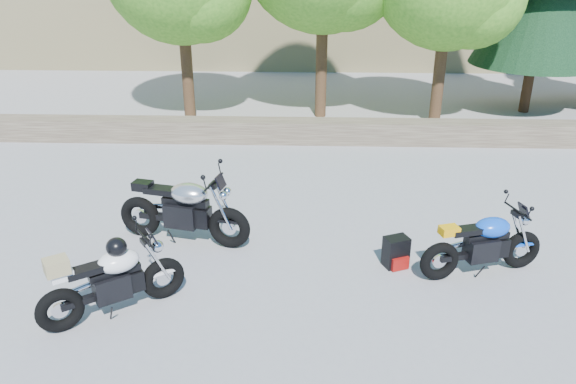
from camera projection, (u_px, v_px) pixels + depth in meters
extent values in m
plane|color=gray|center=(271.00, 272.00, 7.60)|extent=(90.00, 90.00, 0.00)
cube|color=brown|center=(286.00, 131.00, 12.52)|extent=(22.00, 0.55, 0.50)
cylinder|color=#382314|center=(186.00, 59.00, 13.65)|extent=(0.28, 0.28, 3.02)
cylinder|color=#382314|center=(322.00, 50.00, 13.84)|extent=(0.28, 0.28, 3.36)
cylinder|color=#382314|center=(440.00, 65.00, 13.29)|extent=(0.28, 0.28, 2.91)
cylinder|color=#382314|center=(530.00, 71.00, 14.46)|extent=(0.26, 0.26, 2.16)
torus|color=black|center=(229.00, 228.00, 8.11)|extent=(0.65, 0.30, 0.63)
torus|color=black|center=(140.00, 216.00, 8.44)|extent=(0.65, 0.30, 0.63)
cylinder|color=silver|center=(229.00, 228.00, 8.11)|extent=(0.22, 0.09, 0.22)
cylinder|color=silver|center=(140.00, 216.00, 8.44)|extent=(0.22, 0.09, 0.22)
cube|color=black|center=(182.00, 215.00, 8.23)|extent=(0.53, 0.40, 0.36)
cube|color=black|center=(185.00, 202.00, 8.13)|extent=(0.71, 0.31, 0.10)
ellipsoid|color=silver|center=(189.00, 193.00, 8.06)|extent=(0.64, 0.50, 0.30)
cube|color=black|center=(161.00, 190.00, 8.16)|extent=(0.53, 0.32, 0.09)
cube|color=black|center=(143.00, 186.00, 8.21)|extent=(0.31, 0.26, 0.13)
cylinder|color=black|center=(214.00, 182.00, 7.87)|extent=(0.18, 0.64, 0.03)
sphere|color=silver|center=(225.00, 194.00, 7.90)|extent=(0.18, 0.18, 0.18)
torus|color=black|center=(163.00, 278.00, 6.96)|extent=(0.53, 0.43, 0.55)
torus|color=black|center=(60.00, 310.00, 6.35)|extent=(0.53, 0.43, 0.55)
cylinder|color=silver|center=(163.00, 278.00, 6.96)|extent=(0.17, 0.14, 0.19)
cylinder|color=silver|center=(60.00, 310.00, 6.35)|extent=(0.17, 0.14, 0.19)
cube|color=black|center=(112.00, 287.00, 6.60)|extent=(0.48, 0.45, 0.31)
cube|color=black|center=(115.00, 271.00, 6.56)|extent=(0.57, 0.46, 0.09)
ellipsoid|color=silver|center=(118.00, 261.00, 6.54)|extent=(0.59, 0.55, 0.26)
cube|color=black|center=(86.00, 271.00, 6.35)|extent=(0.46, 0.40, 0.08)
cube|color=silver|center=(61.00, 275.00, 6.21)|extent=(0.29, 0.28, 0.11)
cylinder|color=black|center=(145.00, 239.00, 6.63)|extent=(0.35, 0.48, 0.03)
sphere|color=silver|center=(157.00, 246.00, 6.76)|extent=(0.15, 0.15, 0.15)
ellipsoid|color=black|center=(116.00, 247.00, 6.46)|extent=(0.34, 0.34, 0.23)
cube|color=#8B7C51|center=(56.00, 266.00, 6.14)|extent=(0.34, 0.33, 0.17)
torus|color=black|center=(521.00, 250.00, 7.61)|extent=(0.56, 0.28, 0.55)
torus|color=black|center=(439.00, 261.00, 7.33)|extent=(0.56, 0.28, 0.55)
cylinder|color=silver|center=(521.00, 250.00, 7.61)|extent=(0.19, 0.09, 0.19)
cylinder|color=silver|center=(439.00, 261.00, 7.33)|extent=(0.19, 0.09, 0.19)
cube|color=black|center=(481.00, 249.00, 7.43)|extent=(0.46, 0.36, 0.31)
cube|color=black|center=(487.00, 236.00, 7.36)|extent=(0.61, 0.30, 0.09)
ellipsoid|color=blue|center=(492.00, 227.00, 7.33)|extent=(0.56, 0.45, 0.26)
cube|color=black|center=(467.00, 231.00, 7.25)|extent=(0.46, 0.30, 0.08)
cube|color=orange|center=(449.00, 230.00, 7.17)|extent=(0.28, 0.23, 0.11)
cylinder|color=black|center=(518.00, 211.00, 7.33)|extent=(0.18, 0.55, 0.03)
sphere|color=silver|center=(525.00, 220.00, 7.42)|extent=(0.15, 0.15, 0.15)
cube|color=black|center=(396.00, 252.00, 7.67)|extent=(0.38, 0.33, 0.43)
cube|color=maroon|center=(400.00, 264.00, 7.60)|extent=(0.25, 0.14, 0.18)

